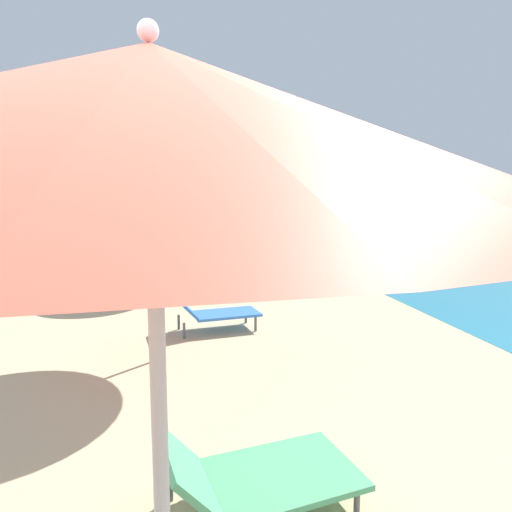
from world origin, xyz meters
TOP-DOWN VIEW (x-y plane):
  - umbrella_nearest at (-0.11, 0.04)m, footprint 2.17×2.17m
  - lounger_nearest_shoreside at (0.39, 1.29)m, footprint 1.38×0.93m
  - umbrella_second at (-0.45, 4.08)m, footprint 2.24×2.24m
  - lounger_second_shoreside at (0.37, 5.27)m, footprint 1.40×0.81m
  - umbrella_farthest at (-0.46, 8.64)m, footprint 2.04×2.04m
  - lounger_farthest_shoreside at (0.03, 9.61)m, footprint 1.60×0.86m
  - person_walking_near at (-2.84, 10.73)m, footprint 0.41×0.41m
  - cooler_box at (-2.14, 7.66)m, footprint 0.45×0.54m

SIDE VIEW (x-z plane):
  - cooler_box at x=-2.14m, z-range 0.00..0.39m
  - lounger_nearest_shoreside at x=0.39m, z-range -0.03..0.52m
  - lounger_second_shoreside at x=0.37m, z-range 0.00..0.60m
  - lounger_farthest_shoreside at x=0.03m, z-range -0.02..0.66m
  - person_walking_near at x=-2.84m, z-range 0.19..1.91m
  - umbrella_nearest at x=-0.11m, z-range 0.93..3.40m
  - umbrella_second at x=-0.45m, z-range 1.00..3.66m
  - umbrella_farthest at x=-0.46m, z-range 1.09..3.85m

